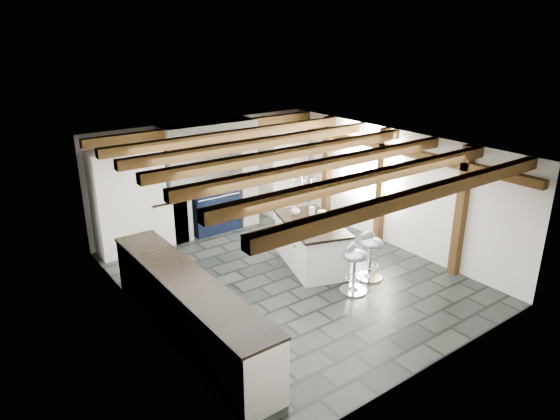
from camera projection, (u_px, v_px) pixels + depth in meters
ground at (289, 277)px, 8.67m from camera, size 6.00×6.00×0.00m
room_shell at (215, 204)px, 9.04m from camera, size 6.00×6.03×6.00m
range_cooker at (212, 209)px, 10.54m from camera, size 1.00×0.63×0.99m
kitchen_island at (311, 243)px, 8.98m from camera, size 1.36×1.88×1.11m
bar_stool_near at (370, 250)px, 8.46m from camera, size 0.51×0.51×0.84m
bar_stool_far at (354, 263)px, 8.03m from camera, size 0.51×0.51×0.83m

